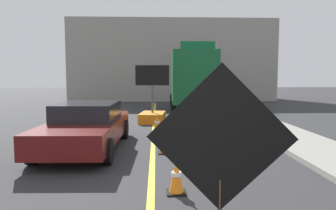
{
  "coord_description": "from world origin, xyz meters",
  "views": [
    {
      "loc": [
        0.1,
        -1.27,
        2.19
      ],
      "look_at": [
        0.32,
        4.53,
        1.65
      ],
      "focal_mm": 33.55,
      "sensor_mm": 36.0,
      "label": 1
    }
  ],
  "objects_px": {
    "arrow_board_trailer": "(152,112)",
    "highway_guide_sign": "(206,60)",
    "roadwork_sign": "(221,142)",
    "traffic_cone_far_lane": "(157,124)",
    "pickup_car": "(87,126)",
    "box_truck": "(191,81)",
    "traffic_cone_near_sign": "(176,177)",
    "traffic_cone_mid_lane": "(164,141)"
  },
  "relations": [
    {
      "from": "box_truck",
      "to": "traffic_cone_far_lane",
      "type": "bearing_deg",
      "value": -106.51
    },
    {
      "from": "highway_guide_sign",
      "to": "traffic_cone_near_sign",
      "type": "relative_size",
      "value": 7.74
    },
    {
      "from": "pickup_car",
      "to": "traffic_cone_mid_lane",
      "type": "distance_m",
      "value": 2.43
    },
    {
      "from": "highway_guide_sign",
      "to": "traffic_cone_far_lane",
      "type": "height_order",
      "value": "highway_guide_sign"
    },
    {
      "from": "box_truck",
      "to": "traffic_cone_far_lane",
      "type": "xyz_separation_m",
      "value": [
        -2.14,
        -7.21,
        -1.57
      ]
    },
    {
      "from": "roadwork_sign",
      "to": "box_truck",
      "type": "distance_m",
      "value": 16.09
    },
    {
      "from": "roadwork_sign",
      "to": "traffic_cone_near_sign",
      "type": "xyz_separation_m",
      "value": [
        -0.33,
        2.34,
        -1.15
      ]
    },
    {
      "from": "highway_guide_sign",
      "to": "traffic_cone_mid_lane",
      "type": "bearing_deg",
      "value": -103.16
    },
    {
      "from": "box_truck",
      "to": "highway_guide_sign",
      "type": "xyz_separation_m",
      "value": [
        1.58,
        4.42,
        1.52
      ]
    },
    {
      "from": "roadwork_sign",
      "to": "traffic_cone_far_lane",
      "type": "bearing_deg",
      "value": 94.37
    },
    {
      "from": "traffic_cone_mid_lane",
      "to": "arrow_board_trailer",
      "type": "bearing_deg",
      "value": 93.85
    },
    {
      "from": "roadwork_sign",
      "to": "traffic_cone_near_sign",
      "type": "height_order",
      "value": "roadwork_sign"
    },
    {
      "from": "pickup_car",
      "to": "highway_guide_sign",
      "type": "xyz_separation_m",
      "value": [
        5.83,
        14.39,
        2.72
      ]
    },
    {
      "from": "roadwork_sign",
      "to": "arrow_board_trailer",
      "type": "bearing_deg",
      "value": 94.4
    },
    {
      "from": "traffic_cone_far_lane",
      "to": "traffic_cone_mid_lane",
      "type": "bearing_deg",
      "value": -86.66
    },
    {
      "from": "arrow_board_trailer",
      "to": "pickup_car",
      "type": "xyz_separation_m",
      "value": [
        -1.91,
        -5.46,
        0.22
      ]
    },
    {
      "from": "highway_guide_sign",
      "to": "traffic_cone_far_lane",
      "type": "xyz_separation_m",
      "value": [
        -3.72,
        -11.63,
        -3.09
      ]
    },
    {
      "from": "traffic_cone_near_sign",
      "to": "highway_guide_sign",
      "type": "bearing_deg",
      "value": 79.44
    },
    {
      "from": "box_truck",
      "to": "pickup_car",
      "type": "height_order",
      "value": "box_truck"
    },
    {
      "from": "roadwork_sign",
      "to": "traffic_cone_far_lane",
      "type": "xyz_separation_m",
      "value": [
        -0.67,
        8.81,
        -1.14
      ]
    },
    {
      "from": "traffic_cone_mid_lane",
      "to": "roadwork_sign",
      "type": "bearing_deg",
      "value": -84.98
    },
    {
      "from": "box_truck",
      "to": "pickup_car",
      "type": "xyz_separation_m",
      "value": [
        -4.26,
        -9.97,
        -1.2
      ]
    },
    {
      "from": "pickup_car",
      "to": "box_truck",
      "type": "bearing_deg",
      "value": 66.88
    },
    {
      "from": "traffic_cone_far_lane",
      "to": "arrow_board_trailer",
      "type": "bearing_deg",
      "value": 94.49
    },
    {
      "from": "roadwork_sign",
      "to": "pickup_car",
      "type": "distance_m",
      "value": 6.71
    },
    {
      "from": "roadwork_sign",
      "to": "pickup_car",
      "type": "bearing_deg",
      "value": 114.76
    },
    {
      "from": "box_truck",
      "to": "traffic_cone_far_lane",
      "type": "height_order",
      "value": "box_truck"
    },
    {
      "from": "traffic_cone_near_sign",
      "to": "traffic_cone_mid_lane",
      "type": "height_order",
      "value": "traffic_cone_mid_lane"
    },
    {
      "from": "traffic_cone_mid_lane",
      "to": "traffic_cone_far_lane",
      "type": "distance_m",
      "value": 3.41
    },
    {
      "from": "arrow_board_trailer",
      "to": "traffic_cone_far_lane",
      "type": "xyz_separation_m",
      "value": [
        0.21,
        -2.71,
        -0.15
      ]
    },
    {
      "from": "traffic_cone_far_lane",
      "to": "roadwork_sign",
      "type": "bearing_deg",
      "value": -85.63
    },
    {
      "from": "arrow_board_trailer",
      "to": "pickup_car",
      "type": "bearing_deg",
      "value": -109.23
    },
    {
      "from": "traffic_cone_mid_lane",
      "to": "traffic_cone_far_lane",
      "type": "xyz_separation_m",
      "value": [
        -0.2,
        3.41,
        -0.02
      ]
    },
    {
      "from": "traffic_cone_mid_lane",
      "to": "pickup_car",
      "type": "bearing_deg",
      "value": 164.31
    },
    {
      "from": "roadwork_sign",
      "to": "traffic_cone_near_sign",
      "type": "distance_m",
      "value": 2.63
    },
    {
      "from": "traffic_cone_far_lane",
      "to": "pickup_car",
      "type": "bearing_deg",
      "value": -127.53
    },
    {
      "from": "pickup_car",
      "to": "traffic_cone_far_lane",
      "type": "relative_size",
      "value": 7.42
    },
    {
      "from": "roadwork_sign",
      "to": "traffic_cone_mid_lane",
      "type": "height_order",
      "value": "roadwork_sign"
    },
    {
      "from": "arrow_board_trailer",
      "to": "highway_guide_sign",
      "type": "distance_m",
      "value": 10.19
    },
    {
      "from": "box_truck",
      "to": "traffic_cone_mid_lane",
      "type": "distance_m",
      "value": 10.91
    },
    {
      "from": "box_truck",
      "to": "traffic_cone_near_sign",
      "type": "height_order",
      "value": "box_truck"
    },
    {
      "from": "pickup_car",
      "to": "traffic_cone_far_lane",
      "type": "xyz_separation_m",
      "value": [
        2.12,
        2.76,
        -0.37
      ]
    }
  ]
}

